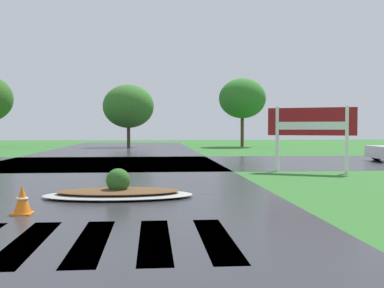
{
  "coord_description": "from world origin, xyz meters",
  "views": [
    {
      "loc": [
        2.22,
        -2.72,
        1.62
      ],
      "look_at": [
        3.51,
        12.57,
        1.09
      ],
      "focal_mm": 44.21,
      "sensor_mm": 36.0,
      "label": 1
    }
  ],
  "objects": [
    {
      "name": "background_treeline",
      "position": [
        -4.78,
        37.44,
        3.83
      ],
      "size": [
        35.27,
        6.4,
        6.08
      ],
      "color": "#4C3823",
      "rests_on": "ground"
    },
    {
      "name": "estate_billboard",
      "position": [
        7.97,
        13.97,
        1.71
      ],
      "size": [
        2.88,
        1.44,
        2.4
      ],
      "rotation": [
        0.0,
        0.0,
        2.69
      ],
      "color": "white",
      "rests_on": "ground"
    },
    {
      "name": "median_island",
      "position": [
        1.43,
        8.31,
        0.14
      ],
      "size": [
        3.47,
        1.64,
        0.68
      ],
      "color": "#9E9B93",
      "rests_on": "ground"
    },
    {
      "name": "traffic_cone",
      "position": [
        -0.21,
        6.32,
        0.26
      ],
      "size": [
        0.36,
        0.36,
        0.55
      ],
      "color": "orange",
      "rests_on": "ground"
    },
    {
      "name": "asphalt_cross_road",
      "position": [
        0.0,
        19.12,
        0.0
      ],
      "size": [
        90.0,
        9.37,
        0.01
      ],
      "primitive_type": "cube",
      "color": "#2B2B30",
      "rests_on": "ground"
    },
    {
      "name": "asphalt_roadway",
      "position": [
        0.0,
        10.0,
        0.0
      ],
      "size": [
        10.41,
        80.0,
        0.01
      ],
      "primitive_type": "cube",
      "color": "#2B2B30",
      "rests_on": "ground"
    }
  ]
}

